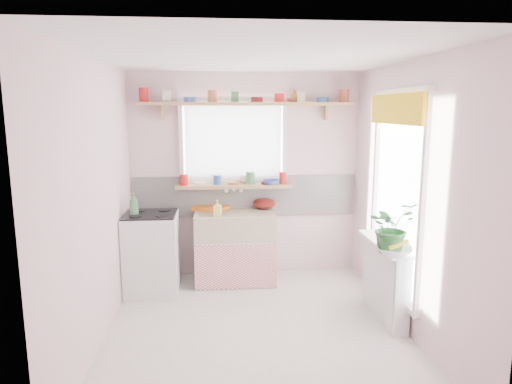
{
  "coord_description": "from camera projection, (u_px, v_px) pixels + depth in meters",
  "views": [
    {
      "loc": [
        -0.36,
        -3.98,
        2.05
      ],
      "look_at": [
        0.04,
        0.55,
        1.23
      ],
      "focal_mm": 32.0,
      "sensor_mm": 36.0,
      "label": 1
    }
  ],
  "objects": [
    {
      "name": "radiator_ledge",
      "position": [
        385.0,
        278.0,
        4.54
      ],
      "size": [
        0.22,
        0.95,
        0.78
      ],
      "color": "white",
      "rests_on": "ground"
    },
    {
      "name": "sill_crockery",
      "position": [
        232.0,
        180.0,
        5.52
      ],
      "size": [
        1.35,
        0.11,
        0.12
      ],
      "color": "red",
      "rests_on": "windowsill"
    },
    {
      "name": "cooker",
      "position": [
        152.0,
        253.0,
        5.15
      ],
      "size": [
        0.58,
        0.58,
        0.93
      ],
      "color": "white",
      "rests_on": "ground"
    },
    {
      "name": "cooker_bottle",
      "position": [
        134.0,
        204.0,
        4.96
      ],
      "size": [
        0.11,
        0.11,
        0.25
      ],
      "primitive_type": "imported",
      "rotation": [
        0.0,
        0.0,
        -0.14
      ],
      "color": "#43864C",
      "rests_on": "cooker"
    },
    {
      "name": "pine_shelf",
      "position": [
        246.0,
        104.0,
        5.36
      ],
      "size": [
        2.52,
        0.24,
        0.04
      ],
      "primitive_type": "cube",
      "color": "tan",
      "rests_on": "room"
    },
    {
      "name": "shelf_crockery",
      "position": [
        244.0,
        97.0,
        5.35
      ],
      "size": [
        2.47,
        0.11,
        0.12
      ],
      "color": "red",
      "rests_on": "pine_shelf"
    },
    {
      "name": "fruit_bowl",
      "position": [
        394.0,
        251.0,
        4.06
      ],
      "size": [
        0.4,
        0.4,
        0.08
      ],
      "primitive_type": "imported",
      "rotation": [
        0.0,
        0.0,
        -0.31
      ],
      "color": "silver",
      "rests_on": "radiator_ledge"
    },
    {
      "name": "fruit",
      "position": [
        395.0,
        244.0,
        4.06
      ],
      "size": [
        0.2,
        0.14,
        0.1
      ],
      "color": "orange",
      "rests_on": "fruit_bowl"
    },
    {
      "name": "colander",
      "position": [
        264.0,
        203.0,
        5.63
      ],
      "size": [
        0.37,
        0.37,
        0.13
      ],
      "primitive_type": "ellipsoid",
      "rotation": [
        0.0,
        0.0,
        0.43
      ],
      "color": "maroon",
      "rests_on": "sink_unit"
    },
    {
      "name": "sill_cup",
      "position": [
        246.0,
        179.0,
        5.59
      ],
      "size": [
        0.17,
        0.17,
        0.11
      ],
      "primitive_type": "imported",
      "rotation": [
        0.0,
        0.0,
        -0.37
      ],
      "color": "beige",
      "rests_on": "windowsill"
    },
    {
      "name": "sink_unit",
      "position": [
        235.0,
        247.0,
        5.48
      ],
      "size": [
        0.95,
        0.65,
        1.11
      ],
      "color": "white",
      "rests_on": "ground"
    },
    {
      "name": "sill_bowl",
      "position": [
        271.0,
        182.0,
        5.51
      ],
      "size": [
        0.22,
        0.22,
        0.06
      ],
      "primitive_type": "imported",
      "rotation": [
        0.0,
        0.0,
        0.15
      ],
      "color": "#3955B9",
      "rests_on": "windowsill"
    },
    {
      "name": "room",
      "position": [
        310.0,
        173.0,
        4.96
      ],
      "size": [
        3.2,
        3.2,
        3.2
      ],
      "color": "silver",
      "rests_on": "ground"
    },
    {
      "name": "windowsill",
      "position": [
        234.0,
        186.0,
        5.53
      ],
      "size": [
        1.4,
        0.22,
        0.04
      ],
      "primitive_type": "cube",
      "color": "tan",
      "rests_on": "room"
    },
    {
      "name": "jade_plant",
      "position": [
        392.0,
        227.0,
        4.11
      ],
      "size": [
        0.54,
        0.51,
        0.47
      ],
      "primitive_type": "imported",
      "rotation": [
        0.0,
        0.0,
        0.4
      ],
      "color": "#265F2B",
      "rests_on": "radiator_ledge"
    },
    {
      "name": "soap_bottle_sink",
      "position": [
        217.0,
        208.0,
        5.22
      ],
      "size": [
        0.1,
        0.1,
        0.19
      ],
      "primitive_type": "imported",
      "rotation": [
        0.0,
        0.0,
        -0.19
      ],
      "color": "#E9F46C",
      "rests_on": "sink_unit"
    },
    {
      "name": "dish_tray",
      "position": [
        211.0,
        208.0,
        5.58
      ],
      "size": [
        0.47,
        0.43,
        0.04
      ],
      "primitive_type": "cube",
      "rotation": [
        0.0,
        0.0,
        -0.44
      ],
      "color": "orange",
      "rests_on": "sink_unit"
    },
    {
      "name": "herb_pot",
      "position": [
        383.0,
        235.0,
        4.34
      ],
      "size": [
        0.12,
        0.11,
        0.2
      ],
      "primitive_type": "imported",
      "rotation": [
        0.0,
        0.0,
        0.41
      ],
      "color": "#276227",
      "rests_on": "radiator_ledge"
    },
    {
      "name": "shelf_vase",
      "position": [
        294.0,
        96.0,
        5.46
      ],
      "size": [
        0.19,
        0.19,
        0.15
      ],
      "primitive_type": "imported",
      "rotation": [
        0.0,
        0.0,
        0.34
      ],
      "color": "#9D6030",
      "rests_on": "pine_shelf"
    }
  ]
}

